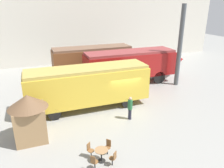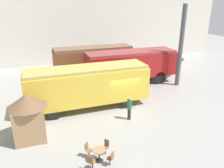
% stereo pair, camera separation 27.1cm
% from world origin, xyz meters
% --- Properties ---
extents(ground_plane, '(80.00, 80.00, 0.00)m').
position_xyz_m(ground_plane, '(0.00, 0.00, 0.00)').
color(ground_plane, gray).
extents(backdrop_wall, '(44.00, 0.15, 9.00)m').
position_xyz_m(backdrop_wall, '(0.00, 15.27, 4.50)').
color(backdrop_wall, beige).
rests_on(backdrop_wall, ground_plane).
extents(passenger_coach_wooden, '(8.82, 2.60, 3.46)m').
position_xyz_m(passenger_coach_wooden, '(-0.23, 8.19, 2.14)').
color(passenger_coach_wooden, brown).
rests_on(passenger_coach_wooden, ground_plane).
extents(streamlined_locomotive, '(11.43, 2.72, 3.45)m').
position_xyz_m(streamlined_locomotive, '(3.58, 4.75, 2.11)').
color(streamlined_locomotive, maroon).
rests_on(streamlined_locomotive, ground_plane).
extents(passenger_coach_vintage, '(9.57, 2.57, 3.38)m').
position_xyz_m(passenger_coach_vintage, '(-2.71, 0.62, 1.97)').
color(passenger_coach_vintage, gold).
rests_on(passenger_coach_vintage, ground_plane).
extents(cafe_table_near, '(0.72, 0.72, 0.72)m').
position_xyz_m(cafe_table_near, '(-3.78, -5.99, 0.53)').
color(cafe_table_near, black).
rests_on(cafe_table_near, ground_plane).
extents(cafe_chair_0, '(0.40, 0.40, 0.87)m').
position_xyz_m(cafe_chair_0, '(-4.27, -5.44, 0.51)').
color(cafe_chair_0, black).
rests_on(cafe_chair_0, ground_plane).
extents(cafe_chair_1, '(0.40, 0.40, 0.87)m').
position_xyz_m(cafe_chair_1, '(-4.33, -6.48, 0.51)').
color(cafe_chair_1, black).
rests_on(cafe_chair_1, ground_plane).
extents(cafe_chair_2, '(0.40, 0.40, 0.87)m').
position_xyz_m(cafe_chair_2, '(-3.30, -6.54, 0.51)').
color(cafe_chair_2, black).
rests_on(cafe_chair_2, ground_plane).
extents(cafe_chair_3, '(0.40, 0.40, 0.87)m').
position_xyz_m(cafe_chair_3, '(-3.23, -5.51, 0.51)').
color(cafe_chair_3, black).
rests_on(cafe_chair_3, ground_plane).
extents(visitor_person, '(0.34, 0.34, 1.77)m').
position_xyz_m(visitor_person, '(-0.43, -2.37, 0.96)').
color(visitor_person, '#262633').
rests_on(visitor_person, ground_plane).
extents(ticket_kiosk, '(2.34, 2.34, 3.00)m').
position_xyz_m(ticket_kiosk, '(-7.20, -2.54, 1.67)').
color(ticket_kiosk, '#99754C').
rests_on(ticket_kiosk, ground_plane).
extents(support_pillar, '(0.44, 0.44, 8.00)m').
position_xyz_m(support_pillar, '(7.20, 2.59, 4.00)').
color(support_pillar, '#4C5156').
rests_on(support_pillar, ground_plane).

